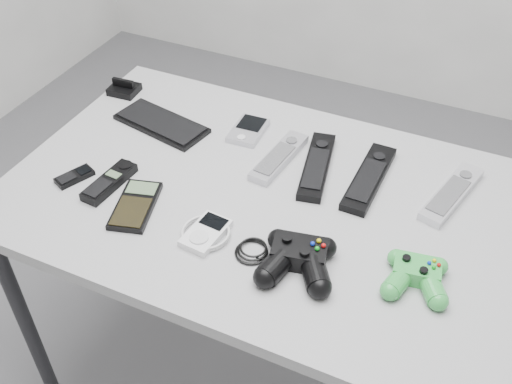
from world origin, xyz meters
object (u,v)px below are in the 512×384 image
at_px(pda_keyboard, 161,123).
at_px(calculator, 135,205).
at_px(remote_black_b, 369,177).
at_px(pda, 248,130).
at_px(controller_green, 416,274).
at_px(mobile_phone, 74,176).
at_px(mp3_player, 206,232).
at_px(desk, 262,216).
at_px(remote_black_a, 317,165).
at_px(remote_silver_b, 452,193).
at_px(controller_black, 298,257).
at_px(cordless_handset, 109,182).
at_px(remote_silver_a, 279,157).

relative_size(pda_keyboard, calculator, 1.57).
relative_size(pda_keyboard, remote_black_b, 1.00).
xyz_separation_m(pda, controller_green, (0.49, -0.30, 0.01)).
relative_size(mobile_phone, mp3_player, 0.79).
relative_size(remote_black_b, mp3_player, 2.25).
height_order(desk, pda_keyboard, pda_keyboard).
relative_size(remote_black_a, remote_silver_b, 1.06).
xyz_separation_m(desk, remote_black_a, (0.08, 0.13, 0.08)).
distance_m(desk, calculator, 0.29).
xyz_separation_m(pda_keyboard, remote_silver_b, (0.72, 0.03, 0.00)).
bearing_deg(controller_black, remote_silver_b, 43.94).
distance_m(remote_silver_b, cordless_handset, 0.76).
xyz_separation_m(remote_black_a, calculator, (-0.31, -0.29, -0.00)).
bearing_deg(controller_black, cordless_handset, 163.22).
distance_m(remote_black_b, mp3_player, 0.40).
bearing_deg(remote_black_a, remote_silver_b, -4.99).
height_order(desk, remote_silver_b, remote_silver_b).
bearing_deg(desk, controller_green, -16.55).
xyz_separation_m(remote_black_b, cordless_handset, (-0.52, -0.26, -0.00)).
height_order(remote_silver_a, mp3_player, remote_silver_a).
xyz_separation_m(remote_silver_b, controller_black, (-0.23, -0.33, 0.01)).
relative_size(controller_black, controller_green, 1.92).
bearing_deg(remote_silver_b, remote_silver_a, -160.23).
xyz_separation_m(remote_silver_b, controller_green, (-0.02, -0.27, 0.01)).
xyz_separation_m(desk, pda, (-0.13, 0.19, 0.07)).
bearing_deg(pda_keyboard, desk, -9.95).
bearing_deg(pda, remote_black_b, -12.48).
height_order(remote_black_b, remote_silver_b, same).
bearing_deg(desk, pda_keyboard, 158.81).
xyz_separation_m(desk, mobile_phone, (-0.41, -0.13, 0.07)).
distance_m(desk, remote_silver_b, 0.42).
bearing_deg(remote_black_b, pda, 171.44).
xyz_separation_m(remote_silver_b, calculator, (-0.61, -0.32, -0.00)).
bearing_deg(mobile_phone, remote_silver_a, 56.73).
bearing_deg(cordless_handset, controller_black, -0.84).
xyz_separation_m(remote_black_b, controller_green, (0.16, -0.25, 0.01)).
distance_m(pda, remote_silver_b, 0.51).
height_order(remote_silver_a, remote_black_b, same).
relative_size(remote_silver_a, cordless_handset, 1.39).
relative_size(desk, mobile_phone, 13.25).
height_order(remote_silver_b, mobile_phone, remote_silver_b).
relative_size(remote_black_b, calculator, 1.57).
distance_m(mobile_phone, calculator, 0.18).
height_order(remote_silver_a, controller_black, controller_black).
bearing_deg(mobile_phone, calculator, 16.02).
xyz_separation_m(desk, controller_black, (0.15, -0.16, 0.09)).
bearing_deg(controller_black, mobile_phone, 165.50).
xyz_separation_m(pda_keyboard, controller_black, (0.49, -0.30, 0.02)).
height_order(remote_silver_a, cordless_handset, same).
bearing_deg(controller_black, remote_black_a, 92.41).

